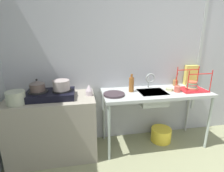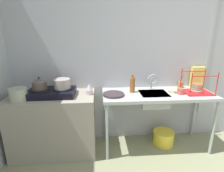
{
  "view_description": "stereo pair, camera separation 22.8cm",
  "coord_description": "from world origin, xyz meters",
  "px_view_note": "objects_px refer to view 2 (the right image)",
  "views": [
    {
      "loc": [
        -1.37,
        -0.6,
        1.59
      ],
      "look_at": [
        -0.98,
        1.55,
        0.93
      ],
      "focal_mm": 28.13,
      "sensor_mm": 36.0,
      "label": 1
    },
    {
      "loc": [
        -1.15,
        -0.63,
        1.59
      ],
      "look_at": [
        -0.98,
        1.55,
        0.93
      ],
      "focal_mm": 28.13,
      "sensor_mm": 36.0,
      "label": 2
    }
  ],
  "objects_px": {
    "pot_on_right_burner": "(62,84)",
    "frying_pan": "(114,94)",
    "pot_beside_stove": "(18,94)",
    "bottle_by_sink": "(132,85)",
    "bucket_on_floor": "(163,137)",
    "percolator": "(89,89)",
    "utensil_jar": "(180,84)",
    "sink_basin": "(153,99)",
    "stove": "(52,92)",
    "pot_on_left_burner": "(39,84)",
    "dish_rack": "(197,89)",
    "faucet": "(152,80)",
    "cup_by_rack": "(180,91)",
    "cereal_box": "(197,77)",
    "small_bowl_on_drainboard": "(172,91)"
  },
  "relations": [
    {
      "from": "pot_beside_stove",
      "to": "stove",
      "type": "bearing_deg",
      "value": 22.67
    },
    {
      "from": "cup_by_rack",
      "to": "small_bowl_on_drainboard",
      "type": "distance_m",
      "value": 0.11
    },
    {
      "from": "stove",
      "to": "pot_beside_stove",
      "type": "bearing_deg",
      "value": -157.33
    },
    {
      "from": "dish_rack",
      "to": "cup_by_rack",
      "type": "relative_size",
      "value": 4.23
    },
    {
      "from": "stove",
      "to": "cereal_box",
      "type": "relative_size",
      "value": 1.92
    },
    {
      "from": "dish_rack",
      "to": "bottle_by_sink",
      "type": "bearing_deg",
      "value": 174.73
    },
    {
      "from": "percolator",
      "to": "dish_rack",
      "type": "xyz_separation_m",
      "value": [
        1.44,
        -0.03,
        -0.02
      ]
    },
    {
      "from": "pot_beside_stove",
      "to": "cup_by_rack",
      "type": "bearing_deg",
      "value": 2.18
    },
    {
      "from": "cereal_box",
      "to": "percolator",
      "type": "bearing_deg",
      "value": -169.24
    },
    {
      "from": "faucet",
      "to": "frying_pan",
      "type": "bearing_deg",
      "value": -161.82
    },
    {
      "from": "stove",
      "to": "cup_by_rack",
      "type": "xyz_separation_m",
      "value": [
        1.67,
        -0.07,
        -0.01
      ]
    },
    {
      "from": "frying_pan",
      "to": "cup_by_rack",
      "type": "distance_m",
      "value": 0.88
    },
    {
      "from": "stove",
      "to": "utensil_jar",
      "type": "relative_size",
      "value": 2.92
    },
    {
      "from": "pot_on_left_burner",
      "to": "pot_on_right_burner",
      "type": "bearing_deg",
      "value": 0.0
    },
    {
      "from": "frying_pan",
      "to": "pot_on_right_burner",
      "type": "bearing_deg",
      "value": 175.52
    },
    {
      "from": "stove",
      "to": "cereal_box",
      "type": "xyz_separation_m",
      "value": [
        2.05,
        0.22,
        0.11
      ]
    },
    {
      "from": "faucet",
      "to": "cup_by_rack",
      "type": "relative_size",
      "value": 2.7
    },
    {
      "from": "dish_rack",
      "to": "cup_by_rack",
      "type": "distance_m",
      "value": 0.25
    },
    {
      "from": "utensil_jar",
      "to": "small_bowl_on_drainboard",
      "type": "bearing_deg",
      "value": -134.45
    },
    {
      "from": "pot_on_left_burner",
      "to": "bottle_by_sink",
      "type": "distance_m",
      "value": 1.2
    },
    {
      "from": "utensil_jar",
      "to": "sink_basin",
      "type": "bearing_deg",
      "value": -153.82
    },
    {
      "from": "stove",
      "to": "bottle_by_sink",
      "type": "xyz_separation_m",
      "value": [
        1.06,
        0.06,
        0.06
      ]
    },
    {
      "from": "pot_on_right_burner",
      "to": "dish_rack",
      "type": "relative_size",
      "value": 0.57
    },
    {
      "from": "pot_beside_stove",
      "to": "frying_pan",
      "type": "distance_m",
      "value": 1.15
    },
    {
      "from": "pot_on_right_burner",
      "to": "frying_pan",
      "type": "distance_m",
      "value": 0.67
    },
    {
      "from": "frying_pan",
      "to": "bottle_by_sink",
      "type": "distance_m",
      "value": 0.3
    },
    {
      "from": "sink_basin",
      "to": "dish_rack",
      "type": "height_order",
      "value": "dish_rack"
    },
    {
      "from": "sink_basin",
      "to": "bucket_on_floor",
      "type": "xyz_separation_m",
      "value": [
        0.21,
        0.04,
        -0.63
      ]
    },
    {
      "from": "pot_beside_stove",
      "to": "frying_pan",
      "type": "xyz_separation_m",
      "value": [
        1.14,
        0.09,
        -0.06
      ]
    },
    {
      "from": "dish_rack",
      "to": "cup_by_rack",
      "type": "xyz_separation_m",
      "value": [
        -0.25,
        -0.05,
        -0.01
      ]
    },
    {
      "from": "faucet",
      "to": "utensil_jar",
      "type": "distance_m",
      "value": 0.48
    },
    {
      "from": "stove",
      "to": "cup_by_rack",
      "type": "height_order",
      "value": "stove"
    },
    {
      "from": "frying_pan",
      "to": "utensil_jar",
      "type": "xyz_separation_m",
      "value": [
        1.02,
        0.28,
        0.03
      ]
    },
    {
      "from": "pot_beside_stove",
      "to": "frying_pan",
      "type": "relative_size",
      "value": 0.75
    },
    {
      "from": "pot_beside_stove",
      "to": "bottle_by_sink",
      "type": "relative_size",
      "value": 0.84
    },
    {
      "from": "dish_rack",
      "to": "utensil_jar",
      "type": "height_order",
      "value": "dish_rack"
    },
    {
      "from": "stove",
      "to": "pot_on_right_burner",
      "type": "height_order",
      "value": "pot_on_right_burner"
    },
    {
      "from": "small_bowl_on_drainboard",
      "to": "bottle_by_sink",
      "type": "relative_size",
      "value": 0.41
    },
    {
      "from": "percolator",
      "to": "bottle_by_sink",
      "type": "distance_m",
      "value": 0.58
    },
    {
      "from": "pot_on_left_burner",
      "to": "utensil_jar",
      "type": "distance_m",
      "value": 1.97
    },
    {
      "from": "stove",
      "to": "cereal_box",
      "type": "height_order",
      "value": "cereal_box"
    },
    {
      "from": "bucket_on_floor",
      "to": "percolator",
      "type": "bearing_deg",
      "value": -178.45
    },
    {
      "from": "cup_by_rack",
      "to": "utensil_jar",
      "type": "xyz_separation_m",
      "value": [
        0.14,
        0.29,
        0.01
      ]
    },
    {
      "from": "pot_on_left_burner",
      "to": "small_bowl_on_drainboard",
      "type": "xyz_separation_m",
      "value": [
        1.74,
        0.01,
        -0.14
      ]
    },
    {
      "from": "pot_on_left_burner",
      "to": "bucket_on_floor",
      "type": "height_order",
      "value": "pot_on_left_burner"
    },
    {
      "from": "stove",
      "to": "utensil_jar",
      "type": "height_order",
      "value": "utensil_jar"
    },
    {
      "from": "cup_by_rack",
      "to": "bucket_on_floor",
      "type": "height_order",
      "value": "cup_by_rack"
    },
    {
      "from": "bottle_by_sink",
      "to": "utensil_jar",
      "type": "bearing_deg",
      "value": 12.59
    },
    {
      "from": "pot_beside_stove",
      "to": "utensil_jar",
      "type": "bearing_deg",
      "value": 9.73
    },
    {
      "from": "pot_on_right_burner",
      "to": "sink_basin",
      "type": "distance_m",
      "value": 1.22
    }
  ]
}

